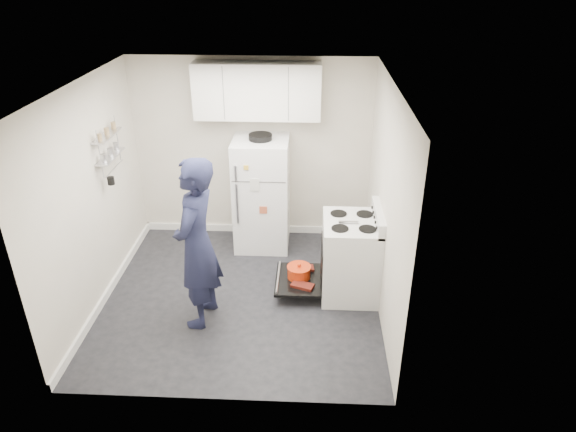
{
  "coord_description": "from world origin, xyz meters",
  "views": [
    {
      "loc": [
        0.79,
        -4.98,
        3.64
      ],
      "look_at": [
        0.55,
        0.06,
        1.05
      ],
      "focal_mm": 32.0,
      "sensor_mm": 36.0,
      "label": 1
    }
  ],
  "objects_px": {
    "open_oven_door": "(299,276)",
    "person": "(197,244)",
    "electric_range": "(349,258)",
    "refrigerator": "(262,193)"
  },
  "relations": [
    {
      "from": "refrigerator",
      "to": "person",
      "type": "bearing_deg",
      "value": -107.01
    },
    {
      "from": "open_oven_door",
      "to": "person",
      "type": "relative_size",
      "value": 0.37
    },
    {
      "from": "refrigerator",
      "to": "person",
      "type": "height_order",
      "value": "person"
    },
    {
      "from": "person",
      "to": "refrigerator",
      "type": "bearing_deg",
      "value": 171.31
    },
    {
      "from": "electric_range",
      "to": "open_oven_door",
      "type": "height_order",
      "value": "electric_range"
    },
    {
      "from": "electric_range",
      "to": "refrigerator",
      "type": "xyz_separation_m",
      "value": [
        -1.12,
        1.1,
        0.3
      ]
    },
    {
      "from": "open_oven_door",
      "to": "refrigerator",
      "type": "xyz_separation_m",
      "value": [
        -0.53,
        1.09,
        0.58
      ]
    },
    {
      "from": "open_oven_door",
      "to": "person",
      "type": "height_order",
      "value": "person"
    },
    {
      "from": "refrigerator",
      "to": "person",
      "type": "distance_m",
      "value": 1.77
    },
    {
      "from": "electric_range",
      "to": "refrigerator",
      "type": "height_order",
      "value": "refrigerator"
    }
  ]
}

